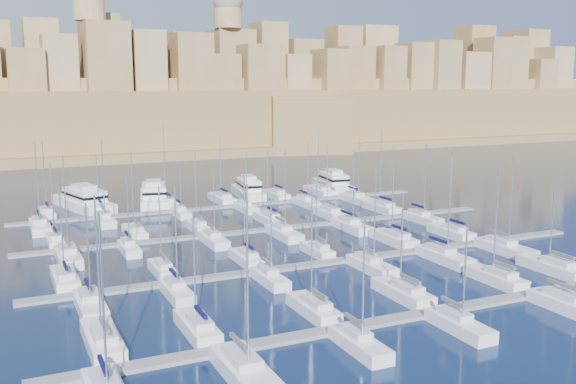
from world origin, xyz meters
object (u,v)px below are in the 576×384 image
sailboat_2 (314,308)px  motor_yacht_c (248,190)px  sailboat_4 (496,278)px  motor_yacht_d (333,183)px  motor_yacht_b (154,195)px  sailboat_0 (103,340)px  motor_yacht_a (84,200)px

sailboat_2 → motor_yacht_c: bearing=74.3°
sailboat_4 → motor_yacht_c: size_ratio=0.95×
motor_yacht_c → motor_yacht_d: size_ratio=0.94×
sailboat_2 → motor_yacht_b: bearing=90.6°
sailboat_2 → motor_yacht_b: sailboat_2 is taller
motor_yacht_c → sailboat_0: bearing=-121.1°
motor_yacht_c → motor_yacht_d: same height
sailboat_2 → motor_yacht_d: sailboat_2 is taller
motor_yacht_a → motor_yacht_d: same height
sailboat_0 → motor_yacht_a: bearing=84.0°
sailboat_4 → motor_yacht_d: 71.48m
sailboat_4 → motor_yacht_b: (-26.49, 70.82, 0.97)m
sailboat_0 → motor_yacht_d: bearing=47.8°
sailboat_2 → motor_yacht_a: 72.91m
sailboat_0 → sailboat_4: (47.82, -0.39, -0.01)m
sailboat_2 → motor_yacht_c: sailboat_2 is taller
sailboat_0 → motor_yacht_d: (62.90, 69.47, 0.97)m
motor_yacht_d → motor_yacht_c: bearing=-178.8°
sailboat_4 → motor_yacht_a: sailboat_4 is taller
sailboat_4 → motor_yacht_a: (-40.39, 71.25, 0.97)m
sailboat_2 → motor_yacht_d: bearing=59.8°
sailboat_0 → motor_yacht_a: (7.44, 70.86, 0.97)m
motor_yacht_a → sailboat_2: bearing=-78.4°
sailboat_0 → motor_yacht_b: size_ratio=0.79×
motor_yacht_b → motor_yacht_d: same height
sailboat_2 → motor_yacht_c: 72.26m
sailboat_4 → motor_yacht_b: 75.61m
sailboat_2 → sailboat_4: 25.70m
motor_yacht_a → motor_yacht_b: (13.90, -0.43, 0.00)m
sailboat_4 → motor_yacht_d: bearing=77.8°
sailboat_2 → motor_yacht_c: (19.53, 69.56, 0.98)m
motor_yacht_b → sailboat_0: bearing=-106.9°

